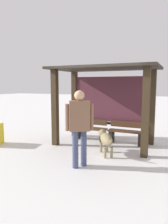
% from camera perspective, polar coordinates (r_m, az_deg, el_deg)
% --- Properties ---
extents(ground_plane, '(60.00, 60.00, 0.00)m').
position_cam_1_polar(ground_plane, '(6.99, 5.23, -8.65)').
color(ground_plane, silver).
extents(bus_shelter, '(3.30, 1.87, 2.47)m').
position_cam_1_polar(bus_shelter, '(6.91, 5.97, 6.09)').
color(bus_shelter, '#362918').
rests_on(bus_shelter, ground).
extents(bench_left_inside, '(1.16, 0.40, 0.71)m').
position_cam_1_polar(bench_left_inside, '(7.49, 1.71, -4.95)').
color(bench_left_inside, '#4D3620').
rests_on(bench_left_inside, ground).
extents(bench_center_inside, '(1.16, 0.36, 0.72)m').
position_cam_1_polar(bench_center_inside, '(7.10, 11.18, -5.73)').
color(bench_center_inside, '#4B2E1D').
rests_on(bench_center_inside, ground).
extents(person_walking, '(0.61, 0.46, 1.80)m').
position_cam_1_polar(person_walking, '(4.89, -1.22, -2.75)').
color(person_walking, '#845E44').
rests_on(person_walking, ground).
extents(dog, '(0.71, 1.00, 0.63)m').
position_cam_1_polar(dog, '(5.95, 5.84, -7.19)').
color(dog, '#8F7E59').
rests_on(dog, ground).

